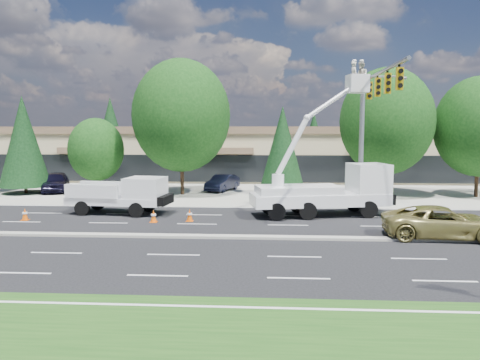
# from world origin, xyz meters

# --- Properties ---
(ground) EXTENTS (140.00, 140.00, 0.00)m
(ground) POSITION_xyz_m (0.00, 0.00, 0.00)
(ground) COLOR black
(ground) RESTS_ON ground
(concrete_apron) EXTENTS (140.00, 22.00, 0.01)m
(concrete_apron) POSITION_xyz_m (0.00, 20.00, 0.01)
(concrete_apron) COLOR gray
(concrete_apron) RESTS_ON ground
(road_median) EXTENTS (120.00, 0.55, 0.12)m
(road_median) POSITION_xyz_m (0.00, 0.00, 0.06)
(road_median) COLOR gray
(road_median) RESTS_ON ground
(strip_mall) EXTENTS (50.40, 15.40, 5.50)m
(strip_mall) POSITION_xyz_m (0.00, 29.97, 2.83)
(strip_mall) COLOR #C7B388
(strip_mall) RESTS_ON ground
(tree_front_b) EXTENTS (4.03, 4.03, 7.94)m
(tree_front_b) POSITION_xyz_m (-16.00, 15.00, 4.26)
(tree_front_b) COLOR #332114
(tree_front_b) RESTS_ON ground
(tree_front_c) EXTENTS (4.43, 4.43, 6.14)m
(tree_front_c) POSITION_xyz_m (-10.00, 15.00, 3.59)
(tree_front_c) COLOR #332114
(tree_front_c) RESTS_ON ground
(tree_front_d) EXTENTS (7.76, 7.76, 10.77)m
(tree_front_d) POSITION_xyz_m (-3.00, 15.00, 6.30)
(tree_front_d) COLOR #332114
(tree_front_d) RESTS_ON ground
(tree_front_e) EXTENTS (3.57, 3.57, 7.05)m
(tree_front_e) POSITION_xyz_m (5.00, 15.00, 3.78)
(tree_front_e) COLOR #332114
(tree_front_e) RESTS_ON ground
(tree_front_f) EXTENTS (7.18, 7.18, 9.97)m
(tree_front_f) POSITION_xyz_m (13.00, 15.00, 5.83)
(tree_front_f) COLOR #332114
(tree_front_f) RESTS_ON ground
(tree_front_g) EXTENTS (6.69, 6.69, 9.28)m
(tree_front_g) POSITION_xyz_m (20.00, 15.00, 5.43)
(tree_front_g) COLOR #332114
(tree_front_g) RESTS_ON ground
(tree_back_a) EXTENTS (4.89, 4.89, 9.64)m
(tree_back_a) POSITION_xyz_m (-18.00, 42.00, 5.17)
(tree_back_a) COLOR #332114
(tree_back_a) RESTS_ON ground
(tree_back_b) EXTENTS (5.96, 5.96, 11.76)m
(tree_back_b) POSITION_xyz_m (-4.00, 42.00, 6.31)
(tree_back_b) COLOR #332114
(tree_back_b) RESTS_ON ground
(tree_back_c) EXTENTS (3.85, 3.85, 7.59)m
(tree_back_c) POSITION_xyz_m (10.00, 42.00, 4.07)
(tree_back_c) COLOR #332114
(tree_back_c) RESTS_ON ground
(tree_back_d) EXTENTS (5.24, 5.24, 10.33)m
(tree_back_d) POSITION_xyz_m (22.00, 42.00, 5.54)
(tree_back_d) COLOR #332114
(tree_back_d) RESTS_ON ground
(signal_mast) EXTENTS (2.76, 10.16, 9.00)m
(signal_mast) POSITION_xyz_m (10.03, 7.04, 6.06)
(signal_mast) COLOR gray
(signal_mast) RESTS_ON ground
(utility_pickup) EXTENTS (6.17, 2.87, 2.29)m
(utility_pickup) POSITION_xyz_m (-5.03, 6.15, 0.94)
(utility_pickup) COLOR white
(utility_pickup) RESTS_ON ground
(bucket_truck) EXTENTS (8.54, 4.09, 9.33)m
(bucket_truck) POSITION_xyz_m (7.72, 6.35, 1.96)
(bucket_truck) COLOR white
(bucket_truck) RESTS_ON ground
(traffic_cone_a) EXTENTS (0.40, 0.40, 0.70)m
(traffic_cone_a) POSITION_xyz_m (-10.06, 3.73, 0.34)
(traffic_cone_a) COLOR #E05307
(traffic_cone_a) RESTS_ON ground
(traffic_cone_b) EXTENTS (0.40, 0.40, 0.70)m
(traffic_cone_b) POSITION_xyz_m (-2.52, 3.61, 0.34)
(traffic_cone_b) COLOR #E05307
(traffic_cone_b) RESTS_ON ground
(traffic_cone_c) EXTENTS (0.40, 0.40, 0.70)m
(traffic_cone_c) POSITION_xyz_m (-0.54, 4.02, 0.34)
(traffic_cone_c) COLOR #E05307
(traffic_cone_c) RESTS_ON ground
(minivan) EXTENTS (5.71, 2.94, 1.54)m
(minivan) POSITION_xyz_m (12.26, 0.60, 0.77)
(minivan) COLOR #9C914B
(minivan) RESTS_ON ground
(parked_car_west) EXTENTS (3.54, 5.31, 1.68)m
(parked_car_west) POSITION_xyz_m (-13.93, 16.00, 0.84)
(parked_car_west) COLOR black
(parked_car_west) RESTS_ON ground
(parked_car_east) EXTENTS (2.81, 4.46, 1.39)m
(parked_car_east) POSITION_xyz_m (0.00, 17.46, 0.69)
(parked_car_east) COLOR black
(parked_car_east) RESTS_ON ground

